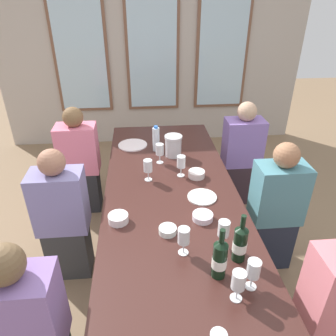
% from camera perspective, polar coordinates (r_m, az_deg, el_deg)
% --- Properties ---
extents(ground_plane, '(12.00, 12.00, 0.00)m').
position_cam_1_polar(ground_plane, '(2.82, 0.56, -17.09)').
color(ground_plane, '#886B4E').
extents(back_wall_with_windows, '(4.18, 0.10, 2.90)m').
position_cam_1_polar(back_wall_with_windows, '(4.56, -2.85, 22.05)').
color(back_wall_with_windows, '#B8ACA0').
rests_on(back_wall_with_windows, ground).
extents(dining_table, '(0.98, 2.60, 0.74)m').
position_cam_1_polar(dining_table, '(2.37, 0.64, -5.85)').
color(dining_table, '#3E201B').
rests_on(dining_table, ground).
extents(white_plate_0, '(0.21, 0.21, 0.01)m').
position_cam_1_polar(white_plate_0, '(2.30, 6.13, -5.17)').
color(white_plate_0, white).
rests_on(white_plate_0, dining_table).
extents(white_plate_1, '(0.27, 0.27, 0.01)m').
position_cam_1_polar(white_plate_1, '(3.06, -6.35, 4.12)').
color(white_plate_1, white).
rests_on(white_plate_1, dining_table).
extents(metal_pitcher, '(0.16, 0.16, 0.19)m').
position_cam_1_polar(metal_pitcher, '(2.81, 0.96, 4.03)').
color(metal_pitcher, silver).
rests_on(metal_pitcher, dining_table).
extents(wine_bottle_0, '(0.08, 0.08, 0.31)m').
position_cam_1_polar(wine_bottle_0, '(1.70, 9.24, -15.77)').
color(wine_bottle_0, black).
rests_on(wine_bottle_0, dining_table).
extents(wine_bottle_1, '(0.08, 0.08, 0.30)m').
position_cam_1_polar(wine_bottle_1, '(1.81, 12.78, -13.01)').
color(wine_bottle_1, black).
rests_on(wine_bottle_1, dining_table).
extents(tasting_bowl_0, '(0.13, 0.13, 0.05)m').
position_cam_1_polar(tasting_bowl_0, '(2.09, -8.90, -8.91)').
color(tasting_bowl_0, white).
rests_on(tasting_bowl_0, dining_table).
extents(tasting_bowl_1, '(0.13, 0.13, 0.04)m').
position_cam_1_polar(tasting_bowl_1, '(2.10, 6.23, -8.66)').
color(tasting_bowl_1, white).
rests_on(tasting_bowl_1, dining_table).
extents(tasting_bowl_2, '(0.13, 0.13, 0.05)m').
position_cam_1_polar(tasting_bowl_2, '(2.53, 5.13, -1.07)').
color(tasting_bowl_2, white).
rests_on(tasting_bowl_2, dining_table).
extents(tasting_bowl_3, '(0.11, 0.11, 0.04)m').
position_cam_1_polar(tasting_bowl_3, '(1.98, -0.05, -11.09)').
color(tasting_bowl_3, white).
rests_on(tasting_bowl_3, dining_table).
extents(water_bottle, '(0.06, 0.06, 0.24)m').
position_cam_1_polar(water_bottle, '(2.90, -2.15, 5.21)').
color(water_bottle, white).
rests_on(water_bottle, dining_table).
extents(wine_glass_0, '(0.07, 0.07, 0.17)m').
position_cam_1_polar(wine_glass_0, '(2.49, 2.37, 1.03)').
color(wine_glass_0, white).
rests_on(wine_glass_0, dining_table).
extents(wine_glass_1, '(0.07, 0.07, 0.17)m').
position_cam_1_polar(wine_glass_1, '(2.68, -1.50, 3.26)').
color(wine_glass_1, white).
rests_on(wine_glass_1, dining_table).
extents(wine_glass_2, '(0.07, 0.07, 0.17)m').
position_cam_1_polar(wine_glass_2, '(1.68, 15.07, -17.27)').
color(wine_glass_2, white).
rests_on(wine_glass_2, dining_table).
extents(wine_glass_3, '(0.07, 0.07, 0.17)m').
position_cam_1_polar(wine_glass_3, '(1.87, 9.95, -10.86)').
color(wine_glass_3, white).
rests_on(wine_glass_3, dining_table).
extents(wine_glass_4, '(0.07, 0.07, 0.17)m').
position_cam_1_polar(wine_glass_4, '(1.61, 12.53, -19.24)').
color(wine_glass_4, white).
rests_on(wine_glass_4, dining_table).
extents(wine_glass_5, '(0.07, 0.07, 0.17)m').
position_cam_1_polar(wine_glass_5, '(2.44, -3.62, 0.22)').
color(wine_glass_5, white).
rests_on(wine_glass_5, dining_table).
extents(wine_glass_7, '(0.07, 0.07, 0.17)m').
position_cam_1_polar(wine_glass_7, '(1.79, 2.84, -12.25)').
color(wine_glass_7, white).
rests_on(wine_glass_7, dining_table).
extents(seated_person_0, '(0.38, 0.24, 1.11)m').
position_cam_1_polar(seated_person_0, '(1.95, -23.80, -25.50)').
color(seated_person_0, '#253330').
rests_on(seated_person_0, ground).
extents(seated_person_2, '(0.38, 0.24, 1.11)m').
position_cam_1_polar(seated_person_2, '(3.28, -15.47, 0.75)').
color(seated_person_2, '#27282C').
rests_on(seated_person_2, ground).
extents(seated_person_3, '(0.38, 0.24, 1.11)m').
position_cam_1_polar(seated_person_3, '(3.38, 13.01, 2.00)').
color(seated_person_3, '#37262E').
rests_on(seated_person_3, ground).
extents(seated_person_4, '(0.38, 0.24, 1.11)m').
position_cam_1_polar(seated_person_4, '(2.57, -18.27, -8.66)').
color(seated_person_4, '#343536').
rests_on(seated_person_4, ground).
extents(seated_person_5, '(0.38, 0.24, 1.11)m').
position_cam_1_polar(seated_person_5, '(2.66, 18.64, -7.19)').
color(seated_person_5, '#232A3B').
rests_on(seated_person_5, ground).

